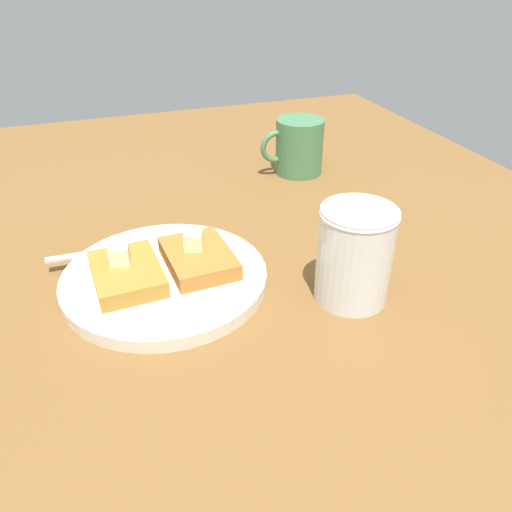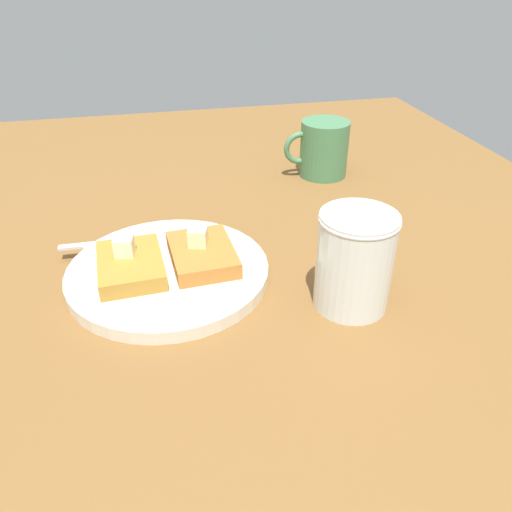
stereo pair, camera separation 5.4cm
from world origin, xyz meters
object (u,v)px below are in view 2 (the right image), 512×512
object	(u,v)px
fork	(134,239)
coffee_mug	(323,149)
plate	(168,271)
syrup_jar	(354,266)

from	to	relation	value
fork	coffee_mug	xyz separation A→B (cm)	(-31.15, -18.19, 2.82)
plate	fork	bearing A→B (deg)	-62.59
plate	fork	size ratio (longest dim) A/B	1.45
syrup_jar	coffee_mug	bearing A→B (deg)	-104.17
fork	syrup_jar	bearing A→B (deg)	144.18
fork	coffee_mug	world-z (taller)	coffee_mug
fork	syrup_jar	size ratio (longest dim) A/B	1.50
syrup_jar	fork	bearing A→B (deg)	-35.82
syrup_jar	coffee_mug	xyz separation A→B (cm)	(-8.68, -34.41, -0.23)
fork	coffee_mug	distance (cm)	36.18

